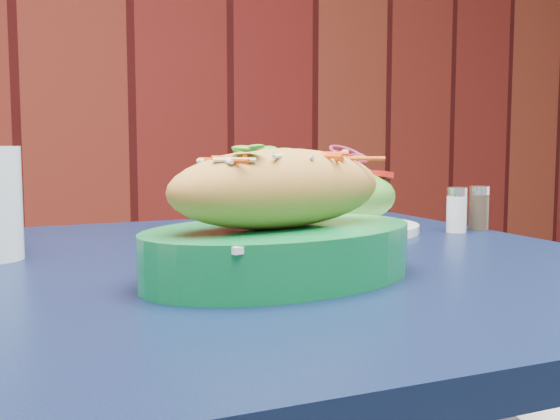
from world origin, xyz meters
TOP-DOWN VIEW (x-y plane):
  - cafe_table at (-0.49, 1.22)m, footprint 0.90×0.90m
  - banh_mi_basket at (-0.52, 1.12)m, footprint 0.31×0.22m
  - salad_plate at (-0.27, 1.36)m, footprint 0.21×0.21m
  - salt_shaker at (-0.14, 1.27)m, footprint 0.03×0.03m
  - pepper_shaker at (-0.09, 1.27)m, footprint 0.03×0.03m

SIDE VIEW (x-z plane):
  - cafe_table at x=-0.49m, z-range 0.29..1.04m
  - salt_shaker at x=-0.14m, z-range 0.75..0.81m
  - pepper_shaker at x=-0.09m, z-range 0.75..0.81m
  - salad_plate at x=-0.27m, z-range 0.73..0.85m
  - banh_mi_basket at x=-0.52m, z-range 0.73..0.87m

